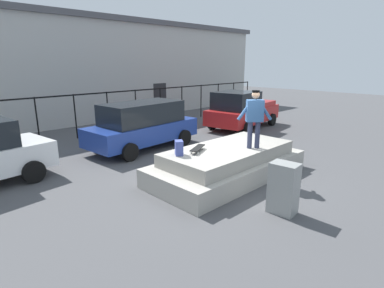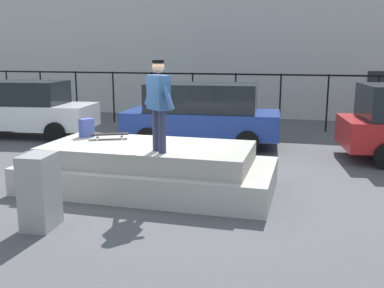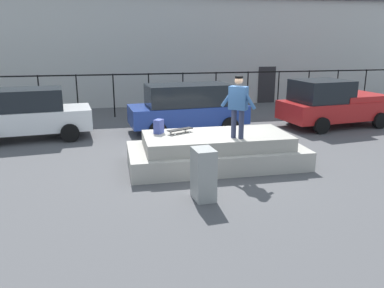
% 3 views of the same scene
% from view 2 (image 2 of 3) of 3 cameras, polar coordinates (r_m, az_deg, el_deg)
% --- Properties ---
extents(ground_plane, '(60.00, 60.00, 0.00)m').
position_cam_2_polar(ground_plane, '(9.18, -7.30, -5.35)').
color(ground_plane, '#4C4C4F').
extents(concrete_ledge, '(4.94, 2.33, 0.91)m').
position_cam_2_polar(concrete_ledge, '(8.84, -5.65, -3.21)').
color(concrete_ledge, '#ADA89E').
rests_on(concrete_ledge, ground_plane).
extents(skateboarder, '(0.81, 0.74, 1.66)m').
position_cam_2_polar(skateboarder, '(7.91, -4.37, 5.80)').
color(skateboarder, '#2D334C').
rests_on(skateboarder, concrete_ledge).
extents(skateboard, '(0.79, 0.52, 0.12)m').
position_cam_2_polar(skateboard, '(9.37, -10.67, 1.24)').
color(skateboard, black).
rests_on(skateboard, concrete_ledge).
extents(backpack, '(0.32, 0.34, 0.40)m').
position_cam_2_polar(backpack, '(9.72, -13.56, 2.07)').
color(backpack, '#3F4C99').
rests_on(backpack, concrete_ledge).
extents(car_white_sedan_near, '(4.35, 2.40, 1.80)m').
position_cam_2_polar(car_white_sedan_near, '(15.17, -20.49, 4.30)').
color(car_white_sedan_near, white).
rests_on(car_white_sedan_near, ground_plane).
extents(car_blue_hatchback_mid, '(4.61, 2.34, 1.82)m').
position_cam_2_polar(car_blue_hatchback_mid, '(12.81, 1.27, 4.01)').
color(car_blue_hatchback_mid, navy).
rests_on(car_blue_hatchback_mid, ground_plane).
extents(utility_box, '(0.50, 0.64, 1.18)m').
position_cam_2_polar(utility_box, '(7.21, -19.21, -5.84)').
color(utility_box, gray).
rests_on(utility_box, ground_plane).
extents(fence_row, '(24.06, 0.06, 1.98)m').
position_cam_2_polar(fence_row, '(16.15, 2.85, 6.86)').
color(fence_row, black).
rests_on(fence_row, ground_plane).
extents(warehouse_building, '(30.81, 7.11, 5.82)m').
position_cam_2_polar(warehouse_building, '(21.97, 6.24, 12.33)').
color(warehouse_building, '#B2B2AD').
rests_on(warehouse_building, ground_plane).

